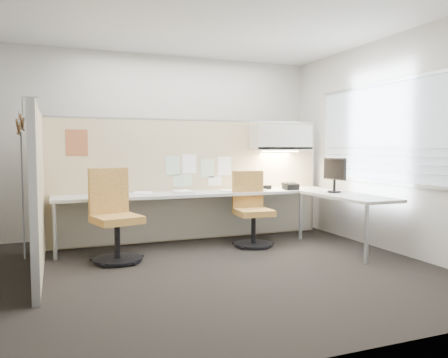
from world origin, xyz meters
name	(u,v)px	position (x,y,z in m)	size (l,w,h in m)	color
floor	(187,271)	(0.00, 0.00, -0.01)	(5.50, 4.50, 0.01)	black
ceiling	(185,10)	(0.00, 0.00, 2.80)	(5.50, 4.50, 0.01)	white
wall_back	(146,145)	(0.00, 2.25, 1.40)	(5.50, 0.02, 2.80)	beige
wall_front	(291,139)	(0.00, -2.25, 1.40)	(5.50, 0.02, 2.80)	beige
wall_right	(389,144)	(2.75, 0.00, 1.40)	(0.02, 4.50, 2.80)	beige
window_pane	(388,133)	(2.73, 0.00, 1.55)	(0.01, 2.80, 1.30)	#8F9BA6
partition_back	(192,180)	(0.55, 1.60, 0.88)	(4.10, 0.06, 1.75)	#C5AE88
partition_left	(38,192)	(-1.50, 0.50, 0.88)	(0.06, 2.20, 1.75)	#C5AE88
desk	(228,201)	(0.93, 1.13, 0.60)	(4.00, 2.07, 0.73)	beige
overhead_bin	(280,138)	(1.90, 1.39, 1.51)	(0.90, 0.36, 0.38)	beige
task_light_strip	(280,151)	(1.90, 1.39, 1.30)	(0.60, 0.06, 0.02)	#FFEABF
pinned_papers	(198,170)	(0.63, 1.57, 1.03)	(1.01, 0.00, 0.47)	#8CBF8C
poster	(77,143)	(-1.05, 1.57, 1.42)	(0.28, 0.00, 0.35)	#DD5D1B
chair_left	(114,218)	(-0.68, 0.74, 0.51)	(0.62, 0.64, 1.09)	black
chair_right	(252,211)	(1.20, 0.91, 0.47)	(0.53, 0.54, 1.01)	black
monitor	(335,173)	(2.30, 0.55, 1.01)	(0.19, 0.46, 0.48)	black
phone	(290,186)	(1.94, 1.14, 0.78)	(0.21, 0.20, 0.12)	black
stapler	(264,188)	(1.61, 1.35, 0.76)	(0.14, 0.04, 0.05)	black
tape_dispenser	(268,187)	(1.67, 1.33, 0.76)	(0.10, 0.06, 0.06)	black
coat_hook	(21,140)	(-1.58, -0.50, 1.42)	(0.18, 0.46, 1.37)	silver
paper_stack_0	(101,195)	(-0.78, 1.28, 0.75)	(0.23, 0.30, 0.03)	white
paper_stack_1	(142,193)	(-0.24, 1.31, 0.74)	(0.23, 0.30, 0.02)	white
paper_stack_2	(183,192)	(0.29, 1.16, 0.75)	(0.23, 0.30, 0.04)	white
paper_stack_3	(228,191)	(1.00, 1.28, 0.74)	(0.23, 0.30, 0.01)	white
paper_stack_4	(256,189)	(1.42, 1.26, 0.74)	(0.23, 0.30, 0.02)	white
paper_stack_5	(332,191)	(2.37, 0.70, 0.74)	(0.23, 0.30, 0.02)	white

